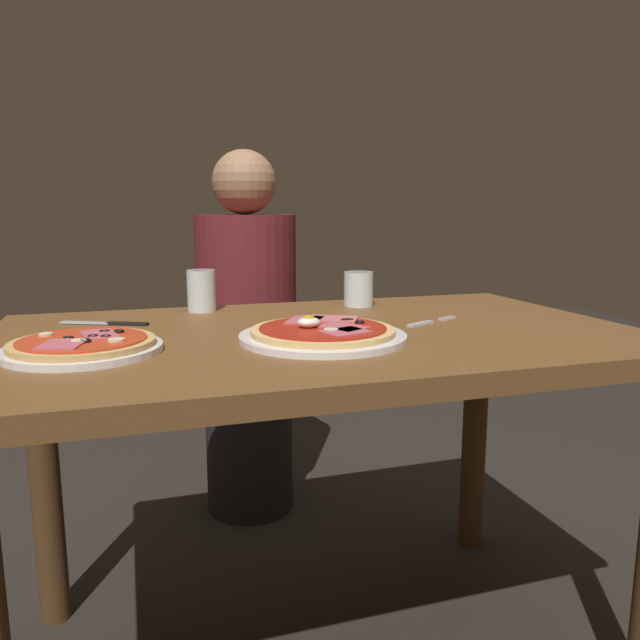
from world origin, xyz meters
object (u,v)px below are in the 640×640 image
Objects in this scene: dining_table at (320,386)px; water_glass_near at (358,291)px; water_glass_far at (201,293)px; diner_person at (248,345)px; knife at (110,323)px; fork at (428,322)px; pizza_across_left at (83,346)px; pizza_foreground at (323,334)px.

dining_table is 0.37m from water_glass_near.
water_glass_far is 0.54m from diner_person.
knife is 0.72m from diner_person.
water_glass_far is 0.55m from fork.
water_glass_near is 0.60m from knife.
diner_person is at bearing 62.06° from pizza_across_left.
pizza_foreground is at bearing -120.08° from water_glass_near.
diner_person is (-0.01, 0.76, -0.08)m from dining_table.
pizza_across_left is 1.80× the size of fork.
water_glass_far reaches higher than water_glass_near.
pizza_foreground is at bearing -160.44° from fork.
diner_person is (0.44, 0.83, -0.20)m from pizza_across_left.
diner_person is at bearing 108.78° from fork.
pizza_foreground is 1.19× the size of pizza_across_left.
pizza_foreground is 0.29m from fork.
water_glass_far is 0.68× the size of fork.
pizza_across_left is 2.67× the size of water_glass_far.
fork is (0.45, -0.31, -0.04)m from water_glass_far.
pizza_across_left is 0.26m from knife.
pizza_foreground is 0.27× the size of diner_person.
water_glass_far is at bearing 29.88° from knife.
pizza_foreground is 1.72× the size of knife.
water_glass_near reaches higher than knife.
water_glass_far is at bearing 66.73° from diner_person.
water_glass_near is 0.59× the size of fork.
water_glass_far reaches higher than pizza_across_left.
diner_person is at bearing 89.06° from pizza_foreground.
water_glass_near is 0.87× the size of water_glass_far.
dining_table is 12.82× the size of water_glass_far.
water_glass_far reaches higher than pizza_foreground.
water_glass_near reaches higher than fork.
fork is 0.82m from diner_person.
dining_table is at bearing -25.29° from knife.
water_glass_far reaches higher than knife.
water_glass_near is (0.19, 0.27, 0.16)m from dining_table.
pizza_across_left reaches higher than fork.
water_glass_near is 0.39m from water_glass_far.
water_glass_far is 0.54× the size of knife.
water_glass_far is (-0.39, 0.04, 0.00)m from water_glass_near.
dining_table is 4.81× the size of pizza_across_left.
pizza_across_left is at bearing -122.96° from water_glass_far.
pizza_across_left is at bearing 62.06° from diner_person.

